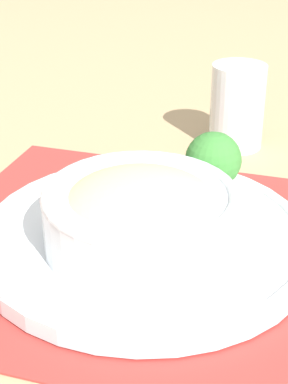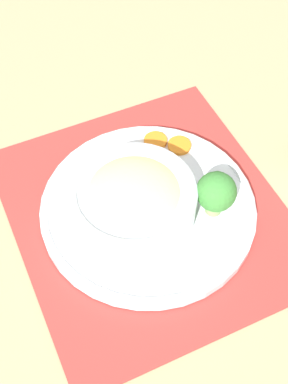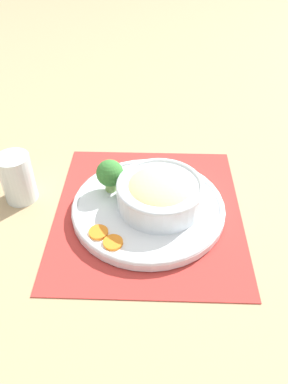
% 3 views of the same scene
% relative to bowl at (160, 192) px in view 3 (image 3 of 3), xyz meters
% --- Properties ---
extents(ground_plane, '(4.00, 4.00, 0.00)m').
position_rel_bowl_xyz_m(ground_plane, '(-0.01, 0.02, -0.05)').
color(ground_plane, tan).
extents(placemat, '(0.47, 0.43, 0.00)m').
position_rel_bowl_xyz_m(placemat, '(-0.01, 0.02, -0.05)').
color(placemat, '#B2332D').
rests_on(placemat, ground_plane).
extents(plate, '(0.31, 0.31, 0.02)m').
position_rel_bowl_xyz_m(plate, '(-0.01, 0.02, -0.04)').
color(plate, silver).
rests_on(plate, placemat).
extents(bowl, '(0.17, 0.17, 0.07)m').
position_rel_bowl_xyz_m(bowl, '(0.00, 0.00, 0.00)').
color(bowl, silver).
rests_on(bowl, plate).
extents(broccoli_floret, '(0.06, 0.06, 0.07)m').
position_rel_bowl_xyz_m(broccoli_floret, '(0.03, 0.11, 0.01)').
color(broccoli_floret, '#84AD5B').
rests_on(broccoli_floret, plate).
extents(carrot_slice_near, '(0.04, 0.04, 0.01)m').
position_rel_bowl_xyz_m(carrot_slice_near, '(-0.10, 0.10, -0.03)').
color(carrot_slice_near, orange).
rests_on(carrot_slice_near, plate).
extents(carrot_slice_middle, '(0.04, 0.04, 0.01)m').
position_rel_bowl_xyz_m(carrot_slice_middle, '(-0.12, 0.07, -0.03)').
color(carrot_slice_middle, orange).
rests_on(carrot_slice_middle, plate).
extents(water_glass, '(0.07, 0.07, 0.11)m').
position_rel_bowl_xyz_m(water_glass, '(-0.00, 0.30, -0.01)').
color(water_glass, silver).
rests_on(water_glass, ground_plane).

